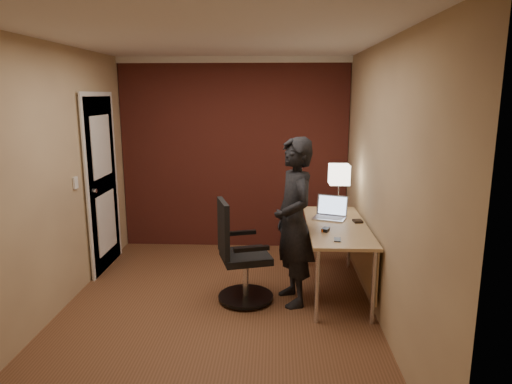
{
  "coord_description": "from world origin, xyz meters",
  "views": [
    {
      "loc": [
        0.55,
        -4.02,
        2.03
      ],
      "look_at": [
        0.35,
        0.55,
        1.05
      ],
      "focal_mm": 32.0,
      "sensor_mm": 36.0,
      "label": 1
    }
  ],
  "objects_px": {
    "office_chair": "(239,259)",
    "person": "(294,222)",
    "mouse": "(326,230)",
    "desk_lamp": "(339,175)",
    "phone": "(337,240)",
    "wallet": "(358,221)",
    "laptop": "(331,212)",
    "desk": "(344,236)"
  },
  "relations": [
    {
      "from": "desk_lamp",
      "to": "person",
      "type": "xyz_separation_m",
      "value": [
        -0.53,
        -0.81,
        -0.33
      ]
    },
    {
      "from": "laptop",
      "to": "office_chair",
      "type": "distance_m",
      "value": 1.14
    },
    {
      "from": "office_chair",
      "to": "wallet",
      "type": "bearing_deg",
      "value": 17.08
    },
    {
      "from": "mouse",
      "to": "office_chair",
      "type": "distance_m",
      "value": 0.89
    },
    {
      "from": "desk_lamp",
      "to": "office_chair",
      "type": "relative_size",
      "value": 0.53
    },
    {
      "from": "mouse",
      "to": "desk",
      "type": "bearing_deg",
      "value": 70.08
    },
    {
      "from": "office_chair",
      "to": "person",
      "type": "relative_size",
      "value": 0.62
    },
    {
      "from": "office_chair",
      "to": "mouse",
      "type": "bearing_deg",
      "value": 2.51
    },
    {
      "from": "mouse",
      "to": "wallet",
      "type": "height_order",
      "value": "mouse"
    },
    {
      "from": "person",
      "to": "office_chair",
      "type": "bearing_deg",
      "value": -104.42
    },
    {
      "from": "laptop",
      "to": "person",
      "type": "height_order",
      "value": "person"
    },
    {
      "from": "laptop",
      "to": "phone",
      "type": "height_order",
      "value": "laptop"
    },
    {
      "from": "office_chair",
      "to": "person",
      "type": "bearing_deg",
      "value": 1.97
    },
    {
      "from": "desk",
      "to": "office_chair",
      "type": "distance_m",
      "value": 1.1
    },
    {
      "from": "wallet",
      "to": "desk",
      "type": "bearing_deg",
      "value": -148.72
    },
    {
      "from": "wallet",
      "to": "person",
      "type": "distance_m",
      "value": 0.77
    },
    {
      "from": "laptop",
      "to": "office_chair",
      "type": "relative_size",
      "value": 0.39
    },
    {
      "from": "office_chair",
      "to": "laptop",
      "type": "bearing_deg",
      "value": 29.59
    },
    {
      "from": "desk",
      "to": "mouse",
      "type": "relative_size",
      "value": 15.0
    },
    {
      "from": "phone",
      "to": "wallet",
      "type": "distance_m",
      "value": 0.68
    },
    {
      "from": "desk",
      "to": "desk_lamp",
      "type": "xyz_separation_m",
      "value": [
        0.01,
        0.55,
        0.55
      ]
    },
    {
      "from": "desk_lamp",
      "to": "laptop",
      "type": "bearing_deg",
      "value": -111.82
    },
    {
      "from": "desk_lamp",
      "to": "wallet",
      "type": "distance_m",
      "value": 0.62
    },
    {
      "from": "desk_lamp",
      "to": "office_chair",
      "type": "distance_m",
      "value": 1.51
    },
    {
      "from": "phone",
      "to": "person",
      "type": "xyz_separation_m",
      "value": [
        -0.39,
        0.26,
        0.09
      ]
    },
    {
      "from": "wallet",
      "to": "laptop",
      "type": "bearing_deg",
      "value": 147.38
    },
    {
      "from": "desk",
      "to": "laptop",
      "type": "distance_m",
      "value": 0.34
    },
    {
      "from": "desk_lamp",
      "to": "person",
      "type": "bearing_deg",
      "value": -123.38
    },
    {
      "from": "desk",
      "to": "phone",
      "type": "bearing_deg",
      "value": -104.65
    },
    {
      "from": "desk",
      "to": "wallet",
      "type": "height_order",
      "value": "wallet"
    },
    {
      "from": "phone",
      "to": "desk",
      "type": "bearing_deg",
      "value": 81.93
    },
    {
      "from": "desk_lamp",
      "to": "phone",
      "type": "height_order",
      "value": "desk_lamp"
    },
    {
      "from": "mouse",
      "to": "laptop",
      "type": "bearing_deg",
      "value": 99.59
    },
    {
      "from": "mouse",
      "to": "phone",
      "type": "distance_m",
      "value": 0.29
    },
    {
      "from": "desk",
      "to": "person",
      "type": "height_order",
      "value": "person"
    },
    {
      "from": "wallet",
      "to": "mouse",
      "type": "bearing_deg",
      "value": -137.68
    },
    {
      "from": "phone",
      "to": "laptop",
      "type": "bearing_deg",
      "value": 94.49
    },
    {
      "from": "laptop",
      "to": "mouse",
      "type": "height_order",
      "value": "laptop"
    },
    {
      "from": "laptop",
      "to": "wallet",
      "type": "relative_size",
      "value": 3.61
    },
    {
      "from": "desk",
      "to": "phone",
      "type": "distance_m",
      "value": 0.55
    },
    {
      "from": "mouse",
      "to": "person",
      "type": "relative_size",
      "value": 0.06
    },
    {
      "from": "desk_lamp",
      "to": "person",
      "type": "height_order",
      "value": "person"
    }
  ]
}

